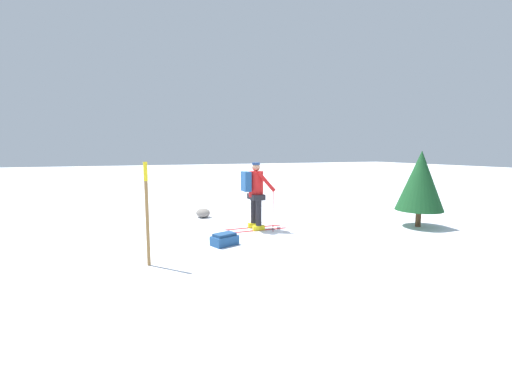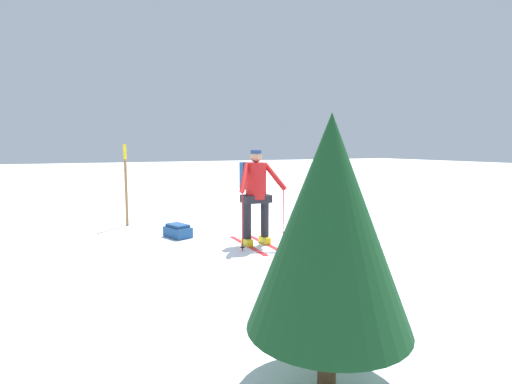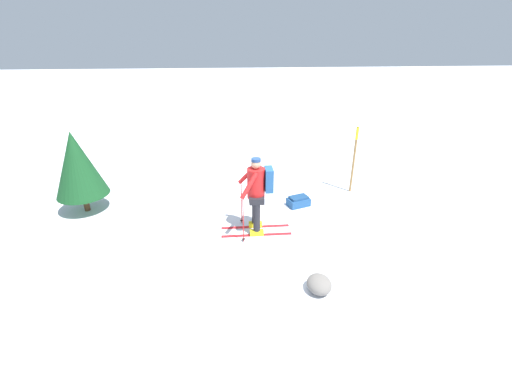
{
  "view_description": "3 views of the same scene",
  "coord_description": "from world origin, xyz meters",
  "px_view_note": "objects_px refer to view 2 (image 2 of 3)",
  "views": [
    {
      "loc": [
        -8.48,
        2.81,
        2.03
      ],
      "look_at": [
        -0.42,
        -0.45,
        0.97
      ],
      "focal_mm": 24.0,
      "sensor_mm": 36.0,
      "label": 1
    },
    {
      "loc": [
        -3.48,
        -6.92,
        1.79
      ],
      "look_at": [
        -0.42,
        -0.45,
        0.97
      ],
      "focal_mm": 28.0,
      "sensor_mm": 36.0,
      "label": 2
    },
    {
      "loc": [
        6.15,
        -1.03,
        4.05
      ],
      "look_at": [
        -0.42,
        -0.45,
        0.97
      ],
      "focal_mm": 24.0,
      "sensor_mm": 36.0,
      "label": 3
    }
  ],
  "objects_px": {
    "skier": "(255,190)",
    "dropped_backpack": "(178,231)",
    "pine_tree": "(330,224)",
    "trail_marker": "(126,179)",
    "rock_boulder": "(321,220)"
  },
  "relations": [
    {
      "from": "dropped_backpack",
      "to": "rock_boulder",
      "type": "height_order",
      "value": "rock_boulder"
    },
    {
      "from": "trail_marker",
      "to": "dropped_backpack",
      "type": "bearing_deg",
      "value": -65.31
    },
    {
      "from": "dropped_backpack",
      "to": "rock_boulder",
      "type": "relative_size",
      "value": 1.26
    },
    {
      "from": "trail_marker",
      "to": "pine_tree",
      "type": "height_order",
      "value": "pine_tree"
    },
    {
      "from": "trail_marker",
      "to": "rock_boulder",
      "type": "bearing_deg",
      "value": -25.87
    },
    {
      "from": "skier",
      "to": "trail_marker",
      "type": "xyz_separation_m",
      "value": [
        -1.89,
        2.79,
        0.05
      ]
    },
    {
      "from": "dropped_backpack",
      "to": "pine_tree",
      "type": "distance_m",
      "value": 5.44
    },
    {
      "from": "pine_tree",
      "to": "trail_marker",
      "type": "bearing_deg",
      "value": 94.38
    },
    {
      "from": "rock_boulder",
      "to": "pine_tree",
      "type": "bearing_deg",
      "value": -124.05
    },
    {
      "from": "skier",
      "to": "pine_tree",
      "type": "bearing_deg",
      "value": -108.12
    },
    {
      "from": "skier",
      "to": "dropped_backpack",
      "type": "xyz_separation_m",
      "value": [
        -1.15,
        1.17,
        -0.89
      ]
    },
    {
      "from": "dropped_backpack",
      "to": "trail_marker",
      "type": "xyz_separation_m",
      "value": [
        -0.75,
        1.62,
        0.94
      ]
    },
    {
      "from": "skier",
      "to": "dropped_backpack",
      "type": "height_order",
      "value": "skier"
    },
    {
      "from": "skier",
      "to": "rock_boulder",
      "type": "relative_size",
      "value": 3.44
    },
    {
      "from": "skier",
      "to": "rock_boulder",
      "type": "bearing_deg",
      "value": 23.32
    }
  ]
}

